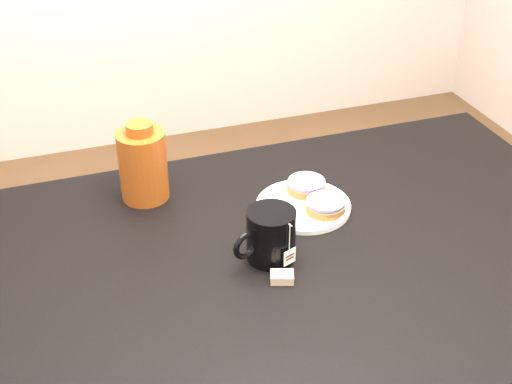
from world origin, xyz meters
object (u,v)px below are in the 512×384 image
at_px(bagel_front, 325,206).
at_px(table, 295,282).
at_px(bagel_back, 306,186).
at_px(teabag_pouch, 282,277).
at_px(bagel_package, 143,164).
at_px(mug, 270,235).
at_px(plate, 303,205).

bearing_deg(bagel_front, table, -136.77).
height_order(table, bagel_front, bagel_front).
bearing_deg(bagel_front, bagel_back, 94.94).
height_order(teabag_pouch, bagel_package, bagel_package).
bearing_deg(table, mug, -176.23).
relative_size(table, bagel_package, 7.46).
bearing_deg(teabag_pouch, plate, 58.71).
xyz_separation_m(plate, teabag_pouch, (-0.14, -0.22, 0.00)).
relative_size(table, teabag_pouch, 31.11).
distance_m(mug, bagel_package, 0.37).
height_order(bagel_front, teabag_pouch, bagel_front).
bearing_deg(table, bagel_front, 43.23).
distance_m(table, plate, 0.18).
bearing_deg(mug, plate, 26.32).
bearing_deg(teabag_pouch, bagel_front, 46.95).
relative_size(bagel_back, mug, 0.59).
height_order(bagel_front, mug, mug).
bearing_deg(mug, table, -17.69).
bearing_deg(bagel_back, plate, -118.42).
xyz_separation_m(bagel_back, bagel_package, (-0.35, 0.11, 0.06)).
distance_m(table, teabag_pouch, 0.14).
bearing_deg(teabag_pouch, table, 52.35).
relative_size(bagel_front, mug, 0.81).
distance_m(plate, bagel_package, 0.37).
bearing_deg(teabag_pouch, bagel_back, 59.22).
distance_m(plate, bagel_front, 0.06).
bearing_deg(bagel_back, mug, -129.14).
xyz_separation_m(table, bagel_package, (-0.25, 0.31, 0.17)).
xyz_separation_m(bagel_back, bagel_front, (0.01, -0.09, -0.00)).
xyz_separation_m(table, bagel_front, (0.11, 0.10, 0.11)).
xyz_separation_m(table, bagel_back, (0.10, 0.19, 0.11)).
height_order(table, bagel_back, bagel_back).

